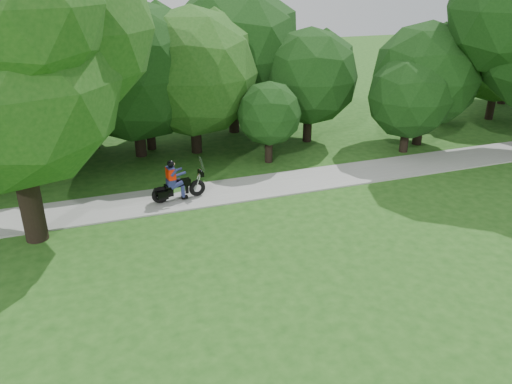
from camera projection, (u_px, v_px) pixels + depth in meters
ground at (450, 287)px, 13.32m from camera, size 100.00×100.00×0.00m
walkway at (318, 178)px, 20.20m from camera, size 60.00×2.20×0.06m
tree_line at (223, 69)px, 23.44m from camera, size 40.59×12.66×7.33m
big_tree_west at (0, 50)px, 13.67m from camera, size 8.64×6.56×9.96m
touring_motorcycle at (175, 186)px, 18.00m from camera, size 2.05×0.76×1.56m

